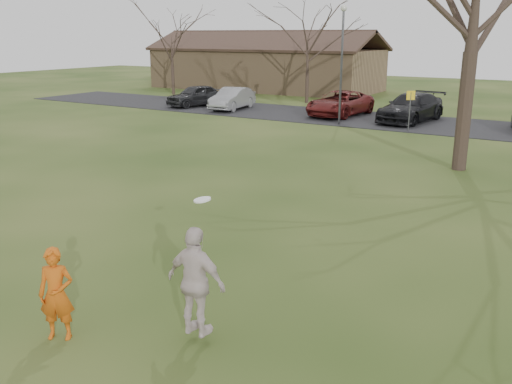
% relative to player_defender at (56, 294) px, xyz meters
% --- Properties ---
extents(ground, '(120.00, 120.00, 0.00)m').
position_rel_player_defender_xyz_m(ground, '(0.92, 0.62, -0.78)').
color(ground, '#1E380F').
rests_on(ground, ground).
extents(parking_strip, '(62.00, 6.50, 0.04)m').
position_rel_player_defender_xyz_m(parking_strip, '(0.92, 25.62, -0.76)').
color(parking_strip, black).
rests_on(parking_strip, ground).
extents(player_defender, '(0.68, 0.61, 1.56)m').
position_rel_player_defender_xyz_m(player_defender, '(0.00, 0.00, 0.00)').
color(player_defender, '#C0510F').
rests_on(player_defender, ground).
extents(car_0, '(2.75, 4.52, 1.44)m').
position_rel_player_defender_xyz_m(car_0, '(-16.59, 25.21, -0.02)').
color(car_0, '#232426').
rests_on(car_0, parking_strip).
extents(car_1, '(2.02, 4.41, 1.40)m').
position_rel_player_defender_xyz_m(car_1, '(-13.48, 25.07, -0.04)').
color(car_1, gray).
rests_on(car_1, parking_strip).
extents(car_2, '(2.80, 5.43, 1.46)m').
position_rel_player_defender_xyz_m(car_2, '(-6.36, 26.15, -0.01)').
color(car_2, maroon).
rests_on(car_2, parking_strip).
extents(car_3, '(2.91, 5.63, 1.56)m').
position_rel_player_defender_xyz_m(car_3, '(-1.98, 25.98, 0.04)').
color(car_3, black).
rests_on(car_3, parking_strip).
extents(catching_play, '(1.07, 0.59, 2.24)m').
position_rel_player_defender_xyz_m(catching_play, '(2.01, 1.07, 0.28)').
color(catching_play, beige).
rests_on(catching_play, ground).
extents(building, '(20.60, 8.50, 5.14)m').
position_rel_player_defender_xyz_m(building, '(-19.08, 38.62, 1.15)').
color(building, '#8C6D4C').
rests_on(building, ground).
extents(lamp_post, '(0.34, 0.34, 6.27)m').
position_rel_player_defender_xyz_m(lamp_post, '(-5.08, 23.12, 3.19)').
color(lamp_post, '#47474C').
rests_on(lamp_post, ground).
extents(sign_yellow, '(0.35, 0.35, 2.08)m').
position_rel_player_defender_xyz_m(sign_yellow, '(-1.08, 22.62, 0.67)').
color(sign_yellow, '#47474C').
rests_on(sign_yellow, ground).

